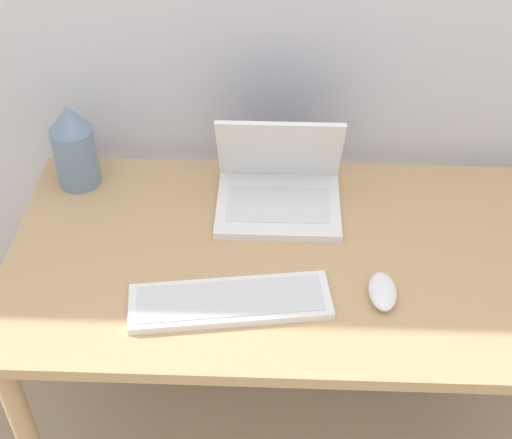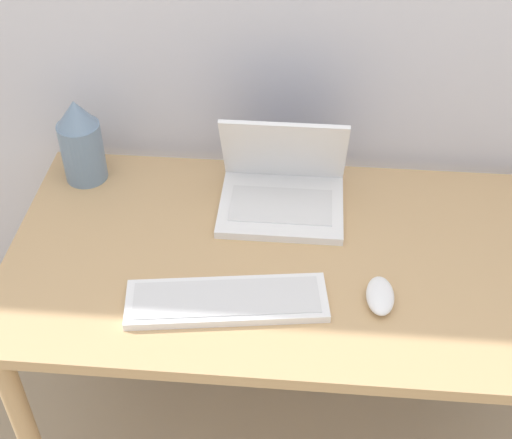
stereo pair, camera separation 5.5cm
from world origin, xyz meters
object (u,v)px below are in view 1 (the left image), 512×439
(keyboard, at_px, (230,302))
(vase, at_px, (74,146))
(mouse, at_px, (382,291))
(laptop, at_px, (279,186))

(keyboard, bearing_deg, vase, 135.06)
(mouse, bearing_deg, keyboard, -173.79)
(keyboard, height_order, mouse, mouse)
(vase, bearing_deg, keyboard, -44.94)
(laptop, xyz_separation_m, vase, (-0.50, 0.06, 0.06))
(laptop, distance_m, vase, 0.51)
(mouse, xyz_separation_m, vase, (-0.73, 0.37, 0.09))
(mouse, height_order, vase, vase)
(keyboard, relative_size, vase, 1.94)
(keyboard, distance_m, mouse, 0.32)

